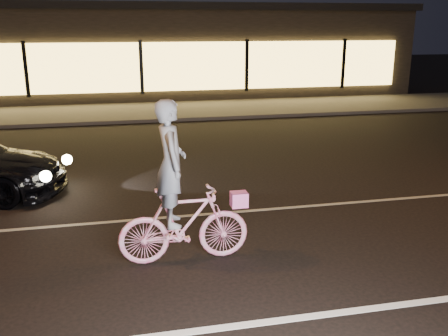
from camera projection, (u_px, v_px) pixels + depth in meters
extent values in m
plane|color=black|center=(208.00, 267.00, 7.10)|extent=(90.00, 90.00, 0.00)
cube|color=silver|center=(232.00, 326.00, 5.69)|extent=(60.00, 0.12, 0.01)
cube|color=gray|center=(188.00, 216.00, 8.97)|extent=(60.00, 0.10, 0.01)
cube|color=#383533|center=(146.00, 112.00, 19.28)|extent=(30.00, 4.00, 0.12)
cube|color=black|center=(136.00, 52.00, 24.36)|extent=(25.00, 8.00, 4.00)
cube|color=black|center=(134.00, 8.00, 23.79)|extent=(25.40, 8.40, 0.30)
cube|color=#FFCA59|center=(141.00, 67.00, 20.63)|extent=(23.00, 0.15, 2.00)
cube|color=black|center=(26.00, 69.00, 19.62)|extent=(0.15, 0.08, 2.20)
cube|color=black|center=(141.00, 67.00, 20.55)|extent=(0.15, 0.08, 2.20)
cube|color=black|center=(247.00, 65.00, 21.48)|extent=(0.15, 0.08, 2.20)
cube|color=black|center=(343.00, 64.00, 22.41)|extent=(0.15, 0.08, 2.20)
imported|color=#FA3880|center=(184.00, 224.00, 7.13)|extent=(1.88, 0.53, 1.13)
imported|color=silver|center=(171.00, 163.00, 6.84)|extent=(0.43, 0.65, 1.78)
cube|color=#FA53BE|center=(239.00, 199.00, 7.21)|extent=(0.24, 0.19, 0.22)
sphere|color=#FFF2BF|center=(67.00, 160.00, 10.43)|extent=(0.22, 0.22, 0.22)
sphere|color=#FFF2BF|center=(46.00, 176.00, 9.29)|extent=(0.22, 0.22, 0.22)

